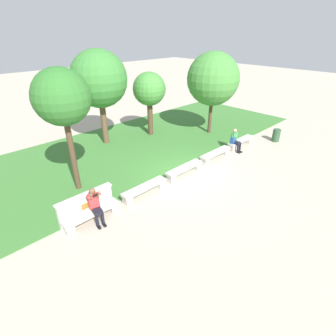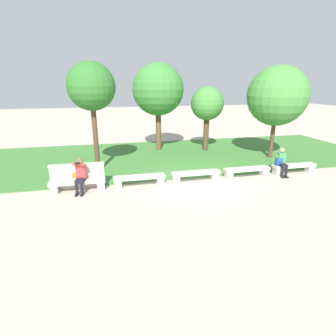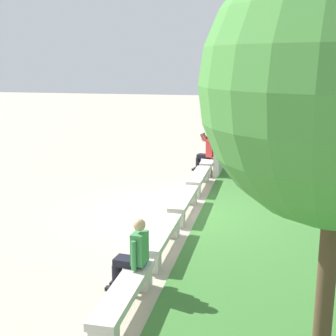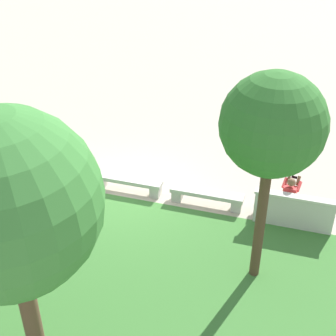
# 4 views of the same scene
# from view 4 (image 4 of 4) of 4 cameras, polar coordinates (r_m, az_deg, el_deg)

# --- Properties ---
(ground_plane) EXTENTS (80.00, 80.00, 0.00)m
(ground_plane) POSITION_cam_4_polar(r_m,az_deg,el_deg) (14.09, -4.87, -2.76)
(ground_plane) COLOR #B2A593
(grass_strip) EXTENTS (23.71, 8.00, 0.03)m
(grass_strip) POSITION_cam_4_polar(r_m,az_deg,el_deg) (11.10, -13.39, -14.82)
(grass_strip) COLOR #3D7533
(grass_strip) RESTS_ON ground
(bench_main) EXTENTS (2.09, 0.40, 0.45)m
(bench_main) POSITION_cam_4_polar(r_m,az_deg,el_deg) (13.16, 15.03, -5.04)
(bench_main) COLOR beige
(bench_main) RESTS_ON ground
(bench_near) EXTENTS (2.09, 0.40, 0.45)m
(bench_near) POSITION_cam_4_polar(r_m,az_deg,el_deg) (13.33, 4.75, -3.39)
(bench_near) COLOR beige
(bench_near) RESTS_ON ground
(bench_mid) EXTENTS (2.09, 0.40, 0.45)m
(bench_mid) POSITION_cam_4_polar(r_m,az_deg,el_deg) (13.93, -4.92, -1.73)
(bench_mid) COLOR beige
(bench_mid) RESTS_ON ground
(bench_far) EXTENTS (2.09, 0.40, 0.45)m
(bench_far) POSITION_cam_4_polar(r_m,az_deg,el_deg) (14.89, -13.56, -0.20)
(bench_far) COLOR beige
(bench_far) RESTS_ON ground
(backrest_wall_with_plaque) EXTENTS (2.11, 0.24, 1.01)m
(backrest_wall_with_plaque) POSITION_cam_4_polar(r_m,az_deg,el_deg) (12.76, 15.05, -5.14)
(backrest_wall_with_plaque) COLOR beige
(backrest_wall_with_plaque) RESTS_ON ground
(person_photographer) EXTENTS (0.52, 0.77, 1.32)m
(person_photographer) POSITION_cam_4_polar(r_m,az_deg,el_deg) (12.98, 14.67, -3.21)
(person_photographer) COLOR black
(person_photographer) RESTS_ON ground
(person_distant) EXTENTS (0.48, 0.70, 1.26)m
(person_distant) POSITION_cam_4_polar(r_m,az_deg,el_deg) (15.62, -18.99, 2.03)
(person_distant) COLOR black
(person_distant) RESTS_ON ground
(backpack) EXTENTS (0.28, 0.24, 0.43)m
(backpack) POSITION_cam_4_polar(r_m,az_deg,el_deg) (15.53, -18.75, 1.70)
(backpack) COLOR #234C8C
(backpack) RESTS_ON bench_end
(tree_left_background) EXTENTS (2.11, 2.11, 4.96)m
(tree_left_background) POSITION_cam_4_polar(r_m,az_deg,el_deg) (9.29, 12.64, 4.98)
(tree_left_background) COLOR #4C3826
(tree_left_background) RESTS_ON ground
(tree_right_background) EXTENTS (3.05, 3.05, 5.23)m
(tree_right_background) POSITION_cam_4_polar(r_m,az_deg,el_deg) (7.60, -19.14, -4.17)
(tree_right_background) COLOR brown
(tree_right_background) RESTS_ON ground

